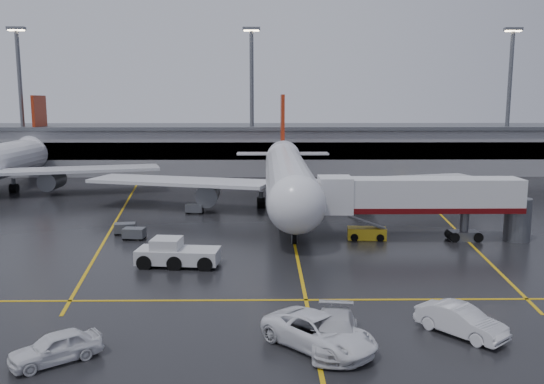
{
  "coord_description": "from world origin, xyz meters",
  "views": [
    {
      "loc": [
        -2.66,
        -57.51,
        12.94
      ],
      "look_at": [
        -2.0,
        -2.0,
        4.0
      ],
      "focal_mm": 37.28,
      "sensor_mm": 36.0,
      "label": 1
    }
  ],
  "objects": [
    {
      "name": "ground",
      "position": [
        0.0,
        0.0,
        0.0
      ],
      "size": [
        220.0,
        220.0,
        0.0
      ],
      "primitive_type": "plane",
      "color": "black",
      "rests_on": "ground"
    },
    {
      "name": "apron_line_centre",
      "position": [
        0.0,
        0.0,
        0.01
      ],
      "size": [
        0.25,
        90.0,
        0.02
      ],
      "primitive_type": "cube",
      "color": "gold",
      "rests_on": "ground"
    },
    {
      "name": "apron_line_stop",
      "position": [
        0.0,
        -22.0,
        0.01
      ],
      "size": [
        60.0,
        0.25,
        0.02
      ],
      "primitive_type": "cube",
      "color": "gold",
      "rests_on": "ground"
    },
    {
      "name": "apron_line_left",
      "position": [
        -20.0,
        10.0,
        0.01
      ],
      "size": [
        9.99,
        69.35,
        0.02
      ],
      "primitive_type": "cube",
      "rotation": [
        0.0,
        0.0,
        0.14
      ],
      "color": "gold",
      "rests_on": "ground"
    },
    {
      "name": "apron_line_right",
      "position": [
        18.0,
        10.0,
        0.01
      ],
      "size": [
        7.57,
        69.64,
        0.02
      ],
      "primitive_type": "cube",
      "rotation": [
        0.0,
        0.0,
        -0.1
      ],
      "color": "gold",
      "rests_on": "ground"
    },
    {
      "name": "terminal",
      "position": [
        0.0,
        47.93,
        4.32
      ],
      "size": [
        122.0,
        19.0,
        8.6
      ],
      "color": "gray",
      "rests_on": "ground"
    },
    {
      "name": "light_mast_left",
      "position": [
        -45.0,
        42.0,
        14.47
      ],
      "size": [
        3.0,
        1.2,
        25.45
      ],
      "color": "#595B60",
      "rests_on": "ground"
    },
    {
      "name": "light_mast_mid",
      "position": [
        -5.0,
        42.0,
        14.47
      ],
      "size": [
        3.0,
        1.2,
        25.45
      ],
      "color": "#595B60",
      "rests_on": "ground"
    },
    {
      "name": "light_mast_right",
      "position": [
        40.0,
        42.0,
        14.47
      ],
      "size": [
        3.0,
        1.2,
        25.45
      ],
      "color": "#595B60",
      "rests_on": "ground"
    },
    {
      "name": "main_airliner",
      "position": [
        0.0,
        9.7,
        4.21
      ],
      "size": [
        48.8,
        45.6,
        14.1
      ],
      "color": "silver",
      "rests_on": "ground"
    },
    {
      "name": "jet_bridge",
      "position": [
        11.87,
        -6.0,
        3.93
      ],
      "size": [
        19.9,
        3.4,
        6.05
      ],
      "color": "silver",
      "rests_on": "ground"
    },
    {
      "name": "pushback_tractor",
      "position": [
        -9.78,
        -13.98,
        0.92
      ],
      "size": [
        6.71,
        3.39,
        2.31
      ],
      "color": "silver",
      "rests_on": "ground"
    },
    {
      "name": "belt_loader",
      "position": [
        6.97,
        -5.36,
        0.56
      ],
      "size": [
        3.73,
        1.99,
        2.28
      ],
      "color": "gold",
      "rests_on": "ground"
    },
    {
      "name": "service_van_a",
      "position": [
        0.18,
        -29.34,
        0.9
      ],
      "size": [
        6.67,
        6.74,
        1.8
      ],
      "primitive_type": "imported",
      "rotation": [
        0.0,
        0.0,
        0.77
      ],
      "color": "white",
      "rests_on": "ground"
    },
    {
      "name": "service_van_b",
      "position": [
        1.04,
        -29.26,
        0.84
      ],
      "size": [
        3.09,
        6.03,
        1.67
      ],
      "primitive_type": "imported",
      "rotation": [
        0.0,
        0.0,
        -0.13
      ],
      "color": "silver",
      "rests_on": "ground"
    },
    {
      "name": "service_van_c",
      "position": [
        8.25,
        -27.68,
        0.84
      ],
      "size": [
        4.63,
        5.04,
        1.68
      ],
      "primitive_type": "imported",
      "rotation": [
        0.0,
        0.0,
        0.7
      ],
      "color": "silver",
      "rests_on": "ground"
    },
    {
      "name": "service_van_d",
      "position": [
        -13.19,
        -30.74,
        0.77
      ],
      "size": [
        4.7,
        4.14,
        1.53
      ],
      "primitive_type": "imported",
      "rotation": [
        0.0,
        0.0,
        -0.93
      ],
      "color": "white",
      "rests_on": "ground"
    },
    {
      "name": "baggage_cart_a",
      "position": [
        -15.09,
        -5.3,
        0.63
      ],
      "size": [
        2.12,
        1.5,
        1.12
      ],
      "color": "#595B60",
      "rests_on": "ground"
    },
    {
      "name": "baggage_cart_b",
      "position": [
        -16.49,
        -3.14,
        0.63
      ],
      "size": [
        2.2,
        1.63,
        1.12
      ],
      "color": "#595B60",
      "rests_on": "ground"
    },
    {
      "name": "baggage_cart_c",
      "position": [
        -10.92,
        7.22,
        0.63
      ],
      "size": [
        2.15,
        1.55,
        1.12
      ],
      "color": "#595B60",
      "rests_on": "ground"
    }
  ]
}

